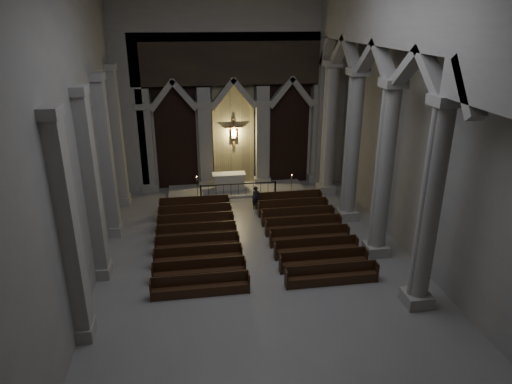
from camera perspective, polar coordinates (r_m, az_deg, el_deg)
room at (r=16.75m, az=1.29°, el=11.51°), size 24.00×24.10×12.00m
sanctuary_wall at (r=28.19m, az=-2.88°, el=13.50°), size 14.00×0.77×12.00m
right_arcade at (r=19.64m, az=17.01°, el=12.75°), size 1.00×24.00×12.00m
left_pilasters at (r=21.17m, az=-18.85°, el=2.15°), size 0.60×13.00×8.03m
sanctuary_step at (r=28.93m, az=-2.45°, el=0.31°), size 8.50×2.60×0.15m
altar at (r=28.67m, az=-3.40°, el=1.36°), size 2.04×0.82×1.04m
altar_rail at (r=27.71m, az=-2.21°, el=0.51°), size 4.65×0.09×0.91m
candle_stand_left at (r=27.84m, az=-7.32°, el=-0.04°), size 0.24×0.24×1.41m
candle_stand_right at (r=27.99m, az=4.42°, el=0.20°), size 0.24×0.24×1.41m
pews at (r=22.43m, az=-0.43°, el=-5.62°), size 9.32×8.73×0.87m
worshipper at (r=25.98m, az=0.02°, el=-0.75°), size 0.54×0.39×1.36m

